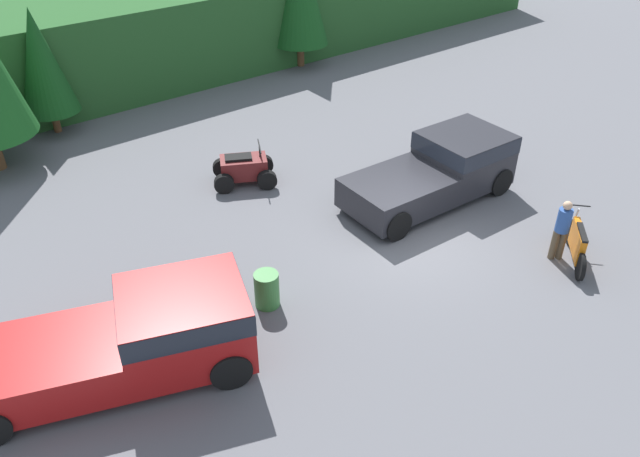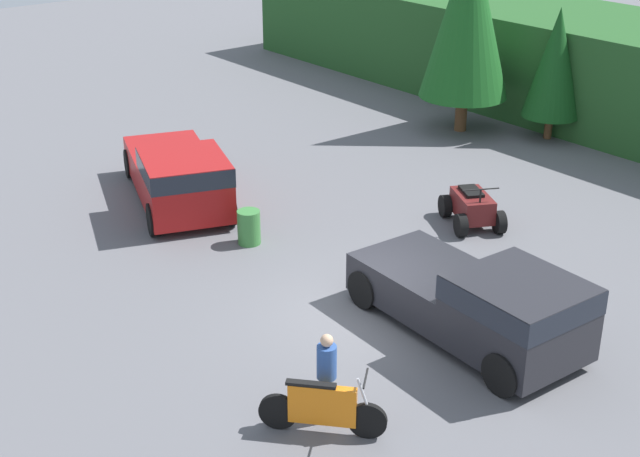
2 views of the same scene
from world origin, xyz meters
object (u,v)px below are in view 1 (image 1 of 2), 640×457
at_px(pickup_truck_red, 136,336).
at_px(dirt_bike, 577,244).
at_px(pickup_truck_second, 441,168).
at_px(steel_barrel, 267,290).
at_px(rider_person, 562,228).
at_px(quad_atv, 244,169).

relative_size(pickup_truck_red, dirt_bike, 3.40).
relative_size(pickup_truck_red, pickup_truck_second, 1.12).
height_order(pickup_truck_second, steel_barrel, pickup_truck_second).
xyz_separation_m(pickup_truck_red, dirt_bike, (10.34, -3.31, -0.44)).
bearing_deg(steel_barrel, pickup_truck_red, -178.07).
bearing_deg(steel_barrel, rider_person, -24.22).
xyz_separation_m(pickup_truck_second, dirt_bike, (0.30, -4.38, -0.44)).
bearing_deg(pickup_truck_second, steel_barrel, -169.21).
bearing_deg(steel_barrel, pickup_truck_second, 7.98).
bearing_deg(dirt_bike, quad_atv, 75.61).
height_order(dirt_bike, steel_barrel, dirt_bike).
xyz_separation_m(pickup_truck_red, steel_barrel, (3.18, 0.11, -0.50)).
height_order(pickup_truck_red, dirt_bike, pickup_truck_red).
height_order(pickup_truck_second, rider_person, pickup_truck_second).
relative_size(pickup_truck_red, steel_barrel, 6.74).
distance_m(quad_atv, steel_barrel, 5.90).
height_order(quad_atv, rider_person, rider_person).
distance_m(pickup_truck_second, steel_barrel, 6.94).
bearing_deg(pickup_truck_red, steel_barrel, 22.02).
xyz_separation_m(quad_atv, rider_person, (4.14, -8.32, 0.44)).
height_order(pickup_truck_red, rider_person, pickup_truck_red).
bearing_deg(quad_atv, rider_person, -35.38).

